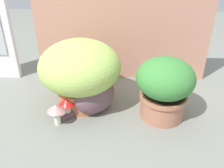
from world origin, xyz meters
TOP-DOWN VIEW (x-y plane):
  - ground_plane at (0.00, 0.00)m, footprint 6.00×6.00m
  - cardboard_backdrop at (0.12, 0.47)m, footprint 1.24×0.03m
  - grass_planter at (-0.11, 0.08)m, footprint 0.48×0.48m
  - leafy_planter at (0.37, -0.02)m, footprint 0.32×0.32m
  - cat at (-0.00, 0.01)m, footprint 0.36×0.30m
  - mushroom_ornament_pink at (-0.21, -0.13)m, footprint 0.10×0.10m
  - mushroom_ornament_red at (-0.17, -0.06)m, footprint 0.10×0.10m

SIDE VIEW (x-z plane):
  - ground_plane at x=0.00m, z-range 0.00..0.00m
  - mushroom_ornament_red at x=-0.17m, z-range 0.03..0.15m
  - mushroom_ornament_pink at x=-0.21m, z-range 0.03..0.16m
  - cat at x=0.00m, z-range -0.04..0.28m
  - leafy_planter at x=0.37m, z-range 0.02..0.37m
  - grass_planter at x=-0.11m, z-range 0.02..0.44m
  - cardboard_backdrop at x=0.12m, z-range 0.00..0.71m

